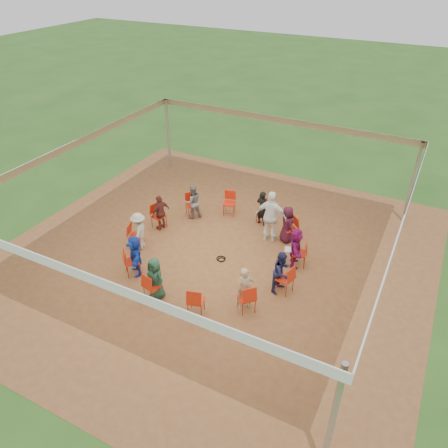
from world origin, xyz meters
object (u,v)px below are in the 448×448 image
at_px(chair_3, 229,204).
at_px(person_seated_1, 287,225).
at_px(person_seated_2, 262,208).
at_px(chair_0, 299,253).
at_px(cable_coil, 221,259).
at_px(chair_10, 247,298).
at_px(chair_9, 196,301).
at_px(chair_7, 132,261).
at_px(person_seated_4, 161,212).
at_px(chair_5, 159,216).
at_px(person_seated_5, 139,231).
at_px(chair_8, 153,286).
at_px(person_seated_3, 193,202).
at_px(person_seated_9, 282,272).
at_px(chair_2, 264,212).
at_px(laptop, 290,248).
at_px(standing_person, 271,217).
at_px(person_seated_8, 245,289).
at_px(chair_4, 192,205).
at_px(chair_1, 290,229).
at_px(person_seated_7, 155,278).
at_px(chair_11, 285,279).
at_px(person_seated_6, 135,255).
at_px(person_seated_0, 296,247).

height_order(chair_3, person_seated_1, person_seated_1).
bearing_deg(chair_3, person_seated_2, 159.99).
bearing_deg(chair_0, person_seated_2, 32.33).
bearing_deg(cable_coil, chair_10, -45.60).
distance_m(chair_9, chair_10, 1.35).
distance_m(chair_7, person_seated_1, 5.11).
relative_size(chair_9, person_seated_4, 0.69).
distance_m(chair_5, person_seated_5, 1.34).
bearing_deg(chair_8, person_seated_3, 119.22).
xyz_separation_m(person_seated_5, person_seated_9, (4.82, 0.18, 0.00)).
height_order(chair_2, person_seated_3, person_seated_3).
xyz_separation_m(chair_0, person_seated_1, (-0.80, 1.06, 0.20)).
relative_size(chair_5, person_seated_9, 0.69).
height_order(chair_2, chair_8, same).
bearing_deg(chair_0, person_seated_3, 60.78).
bearing_deg(person_seated_3, laptop, 118.86).
distance_m(chair_8, person_seated_2, 5.11).
bearing_deg(chair_5, standing_person, 118.75).
bearing_deg(person_seated_8, person_seated_5, 120.00).
bearing_deg(chair_7, person_seated_3, 133.65).
bearing_deg(person_seated_2, chair_9, 105.36).
distance_m(chair_4, person_seated_1, 3.62).
relative_size(chair_0, chair_9, 1.00).
xyz_separation_m(chair_1, person_seated_1, (-0.08, -0.09, 0.20)).
xyz_separation_m(person_seated_3, person_seated_8, (3.65, -3.40, 0.00)).
bearing_deg(person_seated_3, chair_2, 152.33).
distance_m(person_seated_2, person_seated_4, 3.53).
xyz_separation_m(person_seated_4, person_seated_5, (0.05, -1.29, 0.00)).
bearing_deg(chair_10, cable_coil, 87.31).
bearing_deg(chair_9, person_seated_1, 60.78).
distance_m(chair_1, person_seated_8, 3.62).
xyz_separation_m(person_seated_4, laptop, (4.66, 0.13, -0.04)).
bearing_deg(person_seated_7, cable_coil, 83.75).
distance_m(chair_0, laptop, 0.33).
bearing_deg(chair_11, cable_coil, 90.68).
distance_m(person_seated_7, laptop, 4.18).
relative_size(chair_10, standing_person, 0.50).
bearing_deg(chair_1, person_seated_5, 75.36).
height_order(chair_7, person_seated_6, person_seated_6).
height_order(chair_8, person_seated_4, person_seated_4).
bearing_deg(chair_1, chair_4, 45.00).
height_order(person_seated_8, cable_coil, person_seated_8).
relative_size(standing_person, laptop, 5.16).
distance_m(person_seated_6, laptop, 4.66).
bearing_deg(chair_1, person_seated_0, 159.99).
distance_m(chair_10, person_seated_6, 3.62).
bearing_deg(chair_11, person_seated_6, 119.22).
bearing_deg(chair_11, standing_person, 44.21).
xyz_separation_m(chair_1, chair_7, (-3.56, -3.83, 0.00)).
xyz_separation_m(person_seated_0, standing_person, (-1.19, 0.91, 0.26)).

